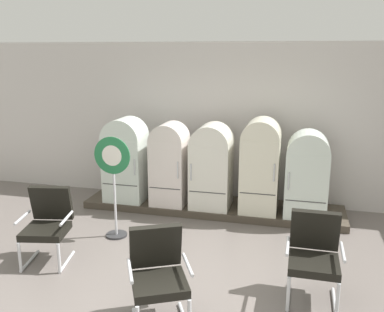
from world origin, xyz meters
name	(u,v)px	position (x,y,z in m)	size (l,w,h in m)	color
ground	(156,312)	(0.00, 0.00, -0.03)	(12.00, 10.00, 0.05)	#6A625E
back_wall	(220,123)	(0.00, 3.66, 1.45)	(11.76, 0.12, 2.87)	silver
display_plinth	(212,207)	(0.00, 3.02, 0.06)	(4.46, 0.95, 0.12)	#453C31
refrigerator_0	(126,157)	(-1.54, 2.89, 0.89)	(0.69, 0.62, 1.47)	silver
refrigerator_1	(170,161)	(-0.73, 2.88, 0.87)	(0.59, 0.61, 1.42)	silver
refrigerator_2	(212,164)	(0.00, 2.92, 0.87)	(0.66, 0.68, 1.43)	silver
refrigerator_3	(260,163)	(0.81, 2.94, 0.94)	(0.61, 0.72, 1.54)	silver
refrigerator_4	(307,172)	(1.55, 2.90, 0.84)	(0.66, 0.65, 1.37)	silver
armchair_left	(48,221)	(-1.74, 0.74, 0.54)	(0.69, 0.73, 0.99)	silver
armchair_right	(314,252)	(1.62, 0.68, 0.54)	(0.61, 0.63, 0.99)	silver
armchair_center	(158,271)	(0.07, -0.13, 0.54)	(0.77, 0.81, 0.99)	silver
sign_stand	(114,184)	(-1.19, 1.62, 0.82)	(0.55, 0.32, 1.53)	#2D2D30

